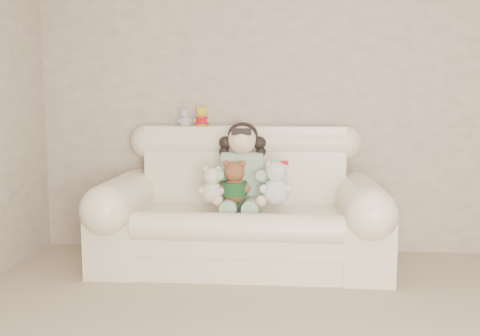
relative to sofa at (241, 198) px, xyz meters
The scene contains 8 objects.
wall_back 1.09m from the sofa, 41.86° to the left, with size 4.50×4.50×0.00m, color beige.
sofa is the anchor object (origin of this frame).
seated_child 0.25m from the sofa, 88.53° to the left, with size 0.40×0.48×0.66m, color #306E34, non-canonical shape.
brown_teddy 0.20m from the sofa, 108.52° to the right, with size 0.23×0.18×0.36m, color brown, non-canonical shape.
white_cat 0.34m from the sofa, 28.49° to the right, with size 0.24×0.18×0.38m, color silver, non-canonical shape.
cream_teddy 0.28m from the sofa, 146.34° to the right, with size 0.20×0.15×0.31m, color white, non-canonical shape.
yellow_mini_bear 0.77m from the sofa, 134.58° to the left, with size 0.13×0.10×0.20m, color gold, non-canonical shape.
grey_mini_plush 0.83m from the sofa, 143.51° to the left, with size 0.12×0.09×0.18m, color #B9B8BF, non-canonical shape.
Camera 1 is at (-0.24, -2.00, 1.24)m, focal length 41.53 mm.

